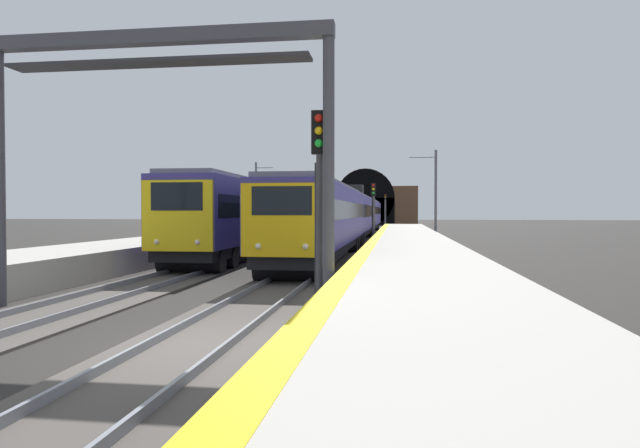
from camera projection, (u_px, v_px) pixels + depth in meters
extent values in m
plane|color=#282623|center=(194.00, 347.00, 10.08)|extent=(320.00, 320.00, 0.00)
cube|color=#ADA89E|center=(437.00, 326.00, 9.46)|extent=(112.00, 4.22, 1.03)
cube|color=yellow|center=(330.00, 294.00, 9.71)|extent=(112.00, 0.50, 0.01)
cube|color=#4C4742|center=(194.00, 346.00, 10.08)|extent=(160.00, 2.71, 0.06)
cube|color=gray|center=(157.00, 339.00, 10.17)|extent=(160.00, 0.07, 0.15)
cube|color=gray|center=(232.00, 341.00, 9.97)|extent=(160.00, 0.07, 0.15)
cube|color=gray|center=(2.00, 334.00, 10.61)|extent=(160.00, 0.07, 0.15)
cube|color=navy|center=(322.00, 215.00, 27.13)|extent=(18.70, 2.89, 2.60)
cube|color=black|center=(322.00, 210.00, 27.12)|extent=(17.95, 2.92, 0.78)
cube|color=slate|center=(322.00, 187.00, 27.10)|extent=(18.14, 2.46, 0.20)
cube|color=black|center=(322.00, 245.00, 27.16)|extent=(18.32, 2.55, 0.53)
cylinder|color=black|center=(291.00, 269.00, 19.38)|extent=(0.96, 2.61, 0.96)
cylinder|color=black|center=(300.00, 264.00, 21.16)|extent=(0.96, 2.61, 0.96)
cylinder|color=black|center=(336.00, 245.00, 33.18)|extent=(0.96, 2.61, 0.96)
cylinder|color=black|center=(339.00, 243.00, 34.96)|extent=(0.96, 2.61, 0.96)
cube|color=#E5B20F|center=(282.00, 220.00, 17.84)|extent=(0.13, 2.72, 2.40)
cube|color=black|center=(282.00, 201.00, 17.78)|extent=(0.05, 1.98, 0.94)
sphere|color=#F2EACC|center=(305.00, 247.00, 17.69)|extent=(0.20, 0.20, 0.20)
sphere|color=#F2EACC|center=(258.00, 246.00, 17.91)|extent=(0.20, 0.20, 0.20)
cube|color=navy|center=(353.00, 214.00, 46.10)|extent=(18.70, 2.89, 2.60)
cube|color=black|center=(353.00, 211.00, 46.10)|extent=(17.95, 2.92, 0.90)
cube|color=slate|center=(353.00, 197.00, 46.07)|extent=(18.14, 2.46, 0.20)
cube|color=black|center=(353.00, 231.00, 46.14)|extent=(18.32, 2.55, 0.53)
cylinder|color=black|center=(344.00, 240.00, 38.28)|extent=(0.96, 2.61, 0.96)
cylinder|color=black|center=(346.00, 239.00, 40.07)|extent=(0.96, 2.61, 0.96)
cylinder|color=black|center=(358.00, 233.00, 52.22)|extent=(0.96, 2.61, 0.96)
cylinder|color=black|center=(360.00, 232.00, 54.00)|extent=(0.96, 2.61, 0.96)
cube|color=navy|center=(366.00, 213.00, 65.08)|extent=(18.70, 2.89, 2.60)
cube|color=black|center=(366.00, 211.00, 65.07)|extent=(17.95, 2.92, 0.79)
cube|color=slate|center=(366.00, 201.00, 65.05)|extent=(18.14, 2.46, 0.20)
cube|color=black|center=(366.00, 226.00, 65.11)|extent=(18.32, 2.55, 0.53)
cylinder|color=black|center=(361.00, 231.00, 57.20)|extent=(0.96, 2.61, 0.96)
cylinder|color=black|center=(362.00, 230.00, 58.98)|extent=(0.96, 2.61, 0.96)
cylinder|color=black|center=(369.00, 227.00, 71.26)|extent=(0.96, 2.61, 0.96)
cylinder|color=black|center=(369.00, 227.00, 73.04)|extent=(0.96, 2.61, 0.96)
cube|color=black|center=(353.00, 190.00, 46.06)|extent=(1.31, 1.70, 0.90)
cube|color=navy|center=(245.00, 212.00, 30.17)|extent=(19.37, 3.11, 2.92)
cube|color=black|center=(245.00, 208.00, 30.16)|extent=(18.60, 3.13, 0.93)
cube|color=slate|center=(245.00, 183.00, 30.13)|extent=(18.78, 2.67, 0.20)
cube|color=black|center=(245.00, 242.00, 30.21)|extent=(18.98, 2.76, 0.52)
cylinder|color=black|center=(191.00, 262.00, 21.98)|extent=(0.98, 2.65, 0.95)
cylinder|color=black|center=(206.00, 258.00, 23.77)|extent=(0.98, 2.65, 0.95)
cylinder|color=black|center=(271.00, 242.00, 36.66)|extent=(0.98, 2.65, 0.95)
cylinder|color=black|center=(276.00, 240.00, 38.44)|extent=(0.98, 2.65, 0.95)
cube|color=yellow|center=(177.00, 216.00, 20.54)|extent=(0.15, 2.75, 2.66)
cube|color=black|center=(177.00, 196.00, 20.48)|extent=(0.06, 2.01, 1.05)
sphere|color=#F2EACC|center=(197.00, 242.00, 20.41)|extent=(0.20, 0.20, 0.20)
sphere|color=#F2EACC|center=(157.00, 242.00, 20.61)|extent=(0.20, 0.20, 0.20)
cube|color=navy|center=(305.00, 212.00, 49.87)|extent=(19.37, 3.11, 2.92)
cube|color=black|center=(305.00, 207.00, 49.86)|extent=(18.60, 3.13, 0.98)
cube|color=slate|center=(305.00, 195.00, 49.83)|extent=(18.78, 2.67, 0.20)
cube|color=black|center=(305.00, 230.00, 49.91)|extent=(18.98, 2.76, 0.52)
cylinder|color=black|center=(289.00, 238.00, 41.74)|extent=(0.98, 2.65, 0.95)
cylinder|color=black|center=(293.00, 237.00, 43.52)|extent=(0.98, 2.65, 0.95)
cylinder|color=black|center=(315.00, 231.00, 56.30)|extent=(0.98, 2.65, 0.95)
cylinder|color=black|center=(317.00, 231.00, 58.09)|extent=(0.98, 2.65, 0.95)
cylinder|color=#38383D|center=(320.00, 234.00, 13.44)|extent=(0.16, 0.16, 3.88)
cube|color=black|center=(320.00, 132.00, 13.39)|extent=(0.20, 0.38, 1.05)
cube|color=#38383D|center=(320.00, 234.00, 13.58)|extent=(0.04, 0.28, 3.49)
sphere|color=red|center=(319.00, 118.00, 13.25)|extent=(0.20, 0.20, 0.20)
sphere|color=yellow|center=(319.00, 131.00, 13.26)|extent=(0.20, 0.20, 0.20)
sphere|color=green|center=(319.00, 143.00, 13.27)|extent=(0.20, 0.20, 0.20)
cylinder|color=#4C4C54|center=(373.00, 219.00, 43.75)|extent=(0.16, 0.16, 3.71)
cube|color=black|center=(373.00, 189.00, 43.70)|extent=(0.20, 0.38, 1.05)
cube|color=#4C4C54|center=(373.00, 219.00, 43.89)|extent=(0.04, 0.28, 3.33)
sphere|color=red|center=(373.00, 185.00, 43.56)|extent=(0.20, 0.20, 0.20)
sphere|color=yellow|center=(373.00, 189.00, 43.57)|extent=(0.20, 0.20, 0.20)
sphere|color=green|center=(373.00, 193.00, 43.58)|extent=(0.20, 0.20, 0.20)
cylinder|color=#4C4C54|center=(385.00, 213.00, 87.64)|extent=(0.16, 0.16, 4.53)
cube|color=black|center=(385.00, 196.00, 87.58)|extent=(0.20, 0.38, 0.75)
cube|color=#4C4C54|center=(385.00, 213.00, 87.78)|extent=(0.04, 0.28, 4.07)
sphere|color=red|center=(385.00, 195.00, 87.45)|extent=(0.20, 0.20, 0.20)
sphere|color=yellow|center=(385.00, 197.00, 87.46)|extent=(0.20, 0.20, 0.20)
cylinder|color=#3F3F47|center=(0.00, 179.00, 14.38)|extent=(0.28, 0.28, 6.63)
cylinder|color=#3F3F47|center=(329.00, 177.00, 13.18)|extent=(0.28, 0.28, 6.63)
cube|color=#3F3F47|center=(156.00, 37.00, 13.70)|extent=(0.36, 8.92, 0.35)
cube|color=#2D2D33|center=(156.00, 63.00, 13.71)|extent=(0.70, 7.78, 0.08)
cube|color=brown|center=(365.00, 206.00, 104.06)|extent=(2.16, 19.49, 7.23)
cube|color=black|center=(365.00, 211.00, 102.96)|extent=(0.12, 10.91, 5.06)
cylinder|color=black|center=(365.00, 198.00, 102.91)|extent=(0.12, 10.91, 10.91)
cylinder|color=#595B60|center=(256.00, 198.00, 59.51)|extent=(0.22, 0.22, 7.79)
cylinder|color=#595B60|center=(264.00, 168.00, 59.31)|extent=(0.08, 1.85, 0.08)
cylinder|color=#595B60|center=(436.00, 196.00, 46.38)|extent=(0.22, 0.22, 7.65)
cylinder|color=#595B60|center=(423.00, 157.00, 46.46)|extent=(0.08, 2.20, 0.08)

